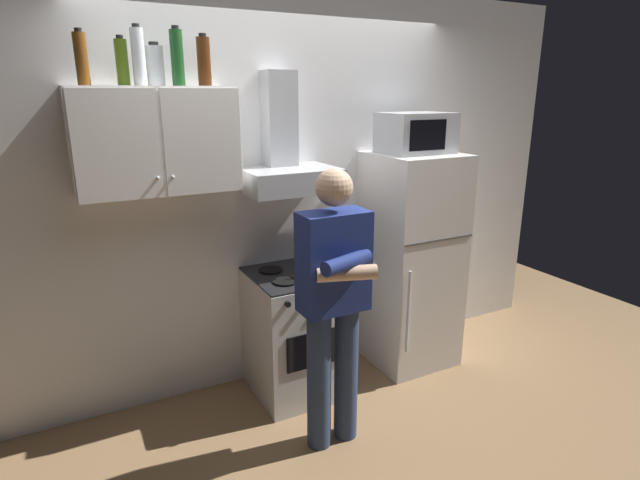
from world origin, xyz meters
TOP-DOWN VIEW (x-y plane):
  - ground_plane at (0.00, 0.00)m, footprint 7.00×7.00m
  - back_wall_tiled at (0.00, 0.60)m, footprint 4.80×0.10m
  - upper_cabinet at (-0.85, 0.37)m, footprint 0.90×0.37m
  - stove_oven at (-0.05, 0.25)m, footprint 0.60×0.62m
  - range_hood at (-0.05, 0.38)m, footprint 0.60×0.44m
  - refrigerator at (0.90, 0.25)m, footprint 0.60×0.62m
  - microwave at (0.90, 0.27)m, footprint 0.48×0.37m
  - person_standing at (-0.10, -0.36)m, footprint 0.38×0.33m
  - cooking_pot at (0.08, 0.13)m, footprint 0.30×0.20m
  - bottle_wine_green at (-0.69, 0.39)m, footprint 0.07×0.07m
  - bottle_beer_brown at (-1.18, 0.37)m, footprint 0.06×0.06m
  - bottle_olive_oil at (-0.99, 0.39)m, footprint 0.07×0.07m
  - bottle_vodka_clear at (-0.91, 0.35)m, footprint 0.07×0.07m
  - bottle_rum_dark at (-0.54, 0.41)m, footprint 0.08×0.08m
  - bottle_canister_steel at (-0.81, 0.42)m, footprint 0.09×0.09m

SIDE VIEW (x-z plane):
  - ground_plane at x=0.00m, z-range 0.00..0.00m
  - stove_oven at x=-0.05m, z-range 0.00..0.87m
  - refrigerator at x=0.90m, z-range 0.00..1.60m
  - person_standing at x=-0.10m, z-range 0.08..1.72m
  - cooking_pot at x=0.08m, z-range 0.87..1.00m
  - back_wall_tiled at x=0.00m, z-range 0.00..2.70m
  - range_hood at x=-0.05m, z-range 1.22..1.97m
  - microwave at x=0.90m, z-range 1.60..1.88m
  - upper_cabinet at x=-0.85m, z-range 1.45..2.05m
  - bottle_canister_steel at x=-0.81m, z-range 2.04..2.27m
  - bottle_olive_oil at x=-0.99m, z-range 2.04..2.30m
  - bottle_beer_brown at x=-1.18m, z-range 2.04..2.32m
  - bottle_rum_dark at x=-0.54m, z-range 2.04..2.33m
  - bottle_vodka_clear at x=-0.91m, z-range 2.04..2.35m
  - bottle_wine_green at x=-0.69m, z-range 2.04..2.36m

